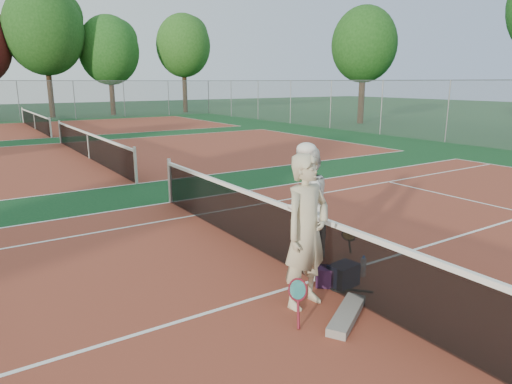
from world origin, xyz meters
TOP-DOWN VIEW (x-y plane):
  - ground at (0.00, 0.00)m, footprint 130.00×130.00m
  - court_main at (0.00, 0.00)m, footprint 23.77×10.97m
  - court_far_a at (0.00, 13.50)m, footprint 23.77×10.97m
  - court_far_b at (0.00, 27.00)m, footprint 23.77×10.97m
  - net_main at (0.00, 0.00)m, footprint 0.10×10.98m
  - net_far_a at (0.00, 13.50)m, footprint 0.10×10.98m
  - net_far_b at (0.00, 27.00)m, footprint 0.10×10.98m
  - fence_back at (0.00, 34.00)m, footprint 32.00×0.06m
  - fence_right at (16.00, 6.75)m, footprint 0.06×54.50m
  - player_a at (-0.61, -0.49)m, footprint 0.82×0.61m
  - player_b at (0.35, 0.70)m, footprint 1.15×1.03m
  - racket_red at (-0.95, -0.77)m, footprint 0.41×0.43m
  - racket_black_held at (1.05, 0.38)m, footprint 0.44×0.42m
  - racket_spare at (0.09, -0.44)m, footprint 0.60×0.63m
  - sports_bag_navy at (0.22, -0.37)m, footprint 0.47×0.35m
  - sports_bag_purple at (0.04, -0.25)m, footprint 0.42×0.42m
  - net_cover_canvas at (-0.42, -1.11)m, footprint 1.03×0.75m
  - water_bottle at (0.71, -0.29)m, footprint 0.09×0.09m
  - tree_back_3 at (2.78, 36.93)m, footprint 6.19×6.19m
  - tree_back_4 at (7.94, 37.16)m, footprint 5.20×5.20m
  - tree_back_5 at (14.92, 36.84)m, footprint 5.12×5.12m
  - tree_right_1 at (20.23, 18.68)m, footprint 4.51×4.51m

SIDE VIEW (x-z plane):
  - ground at x=0.00m, z-range 0.00..0.00m
  - court_main at x=0.00m, z-range 0.00..0.01m
  - court_far_a at x=0.00m, z-range 0.00..0.01m
  - court_far_b at x=0.00m, z-range 0.00..0.01m
  - racket_spare at x=0.09m, z-range 0.00..0.03m
  - net_cover_canvas at x=-0.42m, z-range 0.00..0.11m
  - sports_bag_purple at x=0.04m, z-range 0.00..0.29m
  - water_bottle at x=0.71m, z-range 0.00..0.30m
  - sports_bag_navy at x=0.22m, z-range 0.00..0.34m
  - racket_black_held at x=1.05m, z-range 0.00..0.52m
  - racket_red at x=-0.95m, z-range 0.00..0.53m
  - net_main at x=0.00m, z-range 0.00..1.02m
  - net_far_a at x=0.00m, z-range 0.00..1.02m
  - net_far_b at x=0.00m, z-range 0.00..1.02m
  - player_b at x=0.35m, z-range 0.00..1.93m
  - player_a at x=-0.61m, z-range 0.00..2.05m
  - fence_back at x=0.00m, z-range 0.00..3.00m
  - fence_right at x=16.00m, z-range 0.00..3.00m
  - tree_right_1 at x=20.23m, z-range 1.39..9.42m
  - tree_back_4 at x=7.94m, z-range 1.29..9.88m
  - tree_back_5 at x=14.92m, z-range 1.63..10.82m
  - tree_back_3 at x=2.78m, z-range 1.68..12.19m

